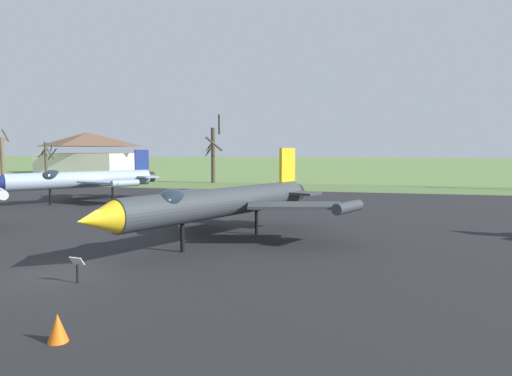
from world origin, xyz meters
name	(u,v)px	position (x,y,z in m)	size (l,w,h in m)	color
ground_plane	(67,275)	(0.00, 0.00, 0.00)	(600.00, 600.00, 0.00)	#607F42
asphalt_apron	(198,220)	(0.00, 14.03, 0.03)	(103.89, 46.78, 0.05)	black
grass_verge_strip	(278,187)	(0.00, 43.42, 0.03)	(163.89, 12.00, 0.06)	#546F3A
jet_fighter_front_right	(80,179)	(-14.23, 21.36, 2.18)	(11.56, 13.74, 4.89)	#8EA3B2
jet_fighter_rear_center	(220,202)	(3.93, 7.04, 2.18)	(11.74, 14.51, 4.96)	#33383D
info_placard_rear_center	(77,267)	(1.10, -0.92, 0.63)	(0.55, 0.31, 1.00)	black
bare_tree_far_left	(1,156)	(-45.61, 45.92, 3.96)	(2.88, 3.64, 8.24)	brown
bare_tree_left_of_center	(46,158)	(-40.62, 50.22, 3.55)	(2.94, 2.57, 6.19)	#42382D
bare_tree_center	(213,152)	(-10.48, 47.96, 4.56)	(2.84, 3.02, 10.03)	#42382D
visitor_building	(88,153)	(-46.74, 71.00, 4.33)	(18.59, 14.14, 8.66)	beige
traffic_cone	(58,329)	(3.74, -5.47, 0.39)	(0.54, 0.54, 0.77)	orange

